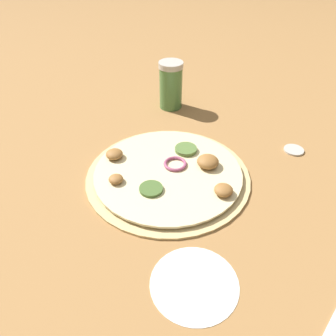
# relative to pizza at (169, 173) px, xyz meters

# --- Properties ---
(ground_plane) EXTENTS (3.00, 3.00, 0.00)m
(ground_plane) POSITION_rel_pizza_xyz_m (-0.00, 0.00, -0.01)
(ground_plane) COLOR #9E703F
(pizza) EXTENTS (0.28, 0.28, 0.03)m
(pizza) POSITION_rel_pizza_xyz_m (0.00, 0.00, 0.00)
(pizza) COLOR #D6B77A
(pizza) RESTS_ON ground_plane
(spice_jar) EXTENTS (0.05, 0.05, 0.11)m
(spice_jar) POSITION_rel_pizza_xyz_m (0.25, -0.03, 0.05)
(spice_jar) COLOR #4C7F42
(spice_jar) RESTS_ON ground_plane
(loose_cap) EXTENTS (0.04, 0.04, 0.01)m
(loose_cap) POSITION_rel_pizza_xyz_m (0.05, -0.25, -0.00)
(loose_cap) COLOR beige
(loose_cap) RESTS_ON ground_plane
(flour_patch) EXTENTS (0.11, 0.11, 0.00)m
(flour_patch) POSITION_rel_pizza_xyz_m (-0.21, -0.01, -0.01)
(flour_patch) COLOR white
(flour_patch) RESTS_ON ground_plane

